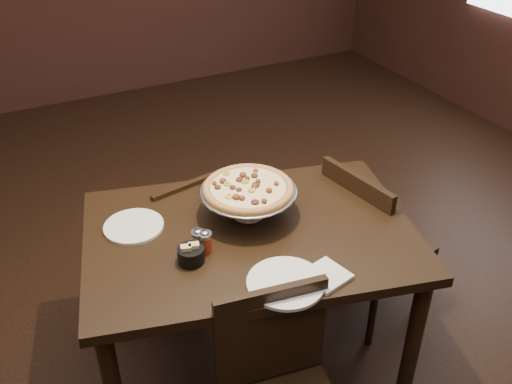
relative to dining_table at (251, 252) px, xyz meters
name	(u,v)px	position (x,y,z in m)	size (l,w,h in m)	color
room	(265,82)	(0.08, 0.04, 0.70)	(6.04, 7.04, 2.84)	black
dining_table	(251,252)	(0.00, 0.00, 0.00)	(1.46, 1.15, 0.81)	black
pizza_stand	(248,189)	(0.04, 0.10, 0.24)	(0.39, 0.39, 0.16)	#B8B8C0
parmesan_shaker	(198,240)	(-0.22, -0.01, 0.15)	(0.05, 0.05, 0.09)	#FCFAC4
pepper_flake_shaker	(205,242)	(-0.21, -0.04, 0.15)	(0.05, 0.05, 0.09)	maroon
packet_caddy	(191,254)	(-0.28, -0.07, 0.14)	(0.10, 0.10, 0.08)	black
napkin_stack	(326,275)	(0.12, -0.36, 0.11)	(0.14, 0.14, 0.02)	silver
plate_left	(134,226)	(-0.40, 0.23, 0.11)	(0.24, 0.24, 0.01)	white
plate_near	(286,283)	(-0.03, -0.33, 0.11)	(0.28, 0.28, 0.01)	white
serving_spatula	(268,198)	(0.08, 0.01, 0.23)	(0.17, 0.17, 0.02)	#B8B8C0
chair_far	(183,238)	(-0.11, 0.53, -0.25)	(0.45, 0.45, 0.83)	black
chair_side	(368,241)	(0.65, 0.06, -0.21)	(0.48, 0.48, 0.90)	black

